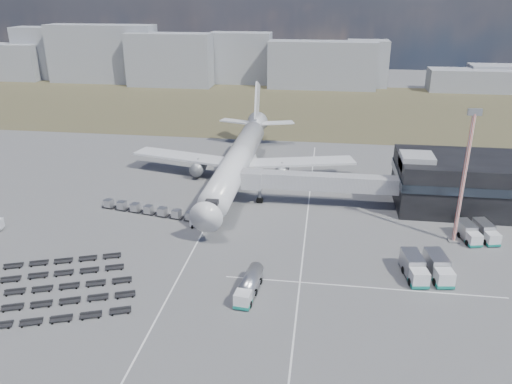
# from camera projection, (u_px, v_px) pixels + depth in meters

# --- Properties ---
(ground) EXTENTS (420.00, 420.00, 0.00)m
(ground) POSITION_uv_depth(u_px,v_px,m) (206.00, 249.00, 82.41)
(ground) COLOR #565659
(ground) RESTS_ON ground
(grass_strip) EXTENTS (420.00, 90.00, 0.01)m
(grass_strip) POSITION_uv_depth(u_px,v_px,m) (276.00, 106.00, 183.31)
(grass_strip) COLOR #433B28
(grass_strip) RESTS_ON ground
(lane_markings) EXTENTS (47.12, 110.00, 0.01)m
(lane_markings) POSITION_uv_depth(u_px,v_px,m) (267.00, 244.00, 83.89)
(lane_markings) COLOR silver
(lane_markings) RESTS_ON ground
(terminal) EXTENTS (30.40, 16.40, 11.00)m
(terminal) POSITION_uv_depth(u_px,v_px,m) (475.00, 182.00, 96.19)
(terminal) COLOR black
(terminal) RESTS_ON ground
(jet_bridge) EXTENTS (30.30, 3.80, 7.05)m
(jet_bridge) POSITION_uv_depth(u_px,v_px,m) (309.00, 182.00, 97.17)
(jet_bridge) COLOR #939399
(jet_bridge) RESTS_ON ground
(airliner) EXTENTS (51.59, 64.53, 17.62)m
(airliner) POSITION_uv_depth(u_px,v_px,m) (239.00, 158.00, 110.12)
(airliner) COLOR silver
(airliner) RESTS_ON ground
(skyline) EXTENTS (302.73, 25.93, 25.42)m
(skyline) POSITION_uv_depth(u_px,v_px,m) (231.00, 61.00, 220.39)
(skyline) COLOR gray
(skyline) RESTS_ON ground
(fuel_tanker) EXTENTS (3.10, 8.90, 2.82)m
(fuel_tanker) POSITION_uv_depth(u_px,v_px,m) (249.00, 285.00, 69.70)
(fuel_tanker) COLOR silver
(fuel_tanker) RESTS_ON ground
(pushback_tug) EXTENTS (3.42, 2.06, 1.49)m
(pushback_tug) POSITION_uv_depth(u_px,v_px,m) (200.00, 223.00, 89.86)
(pushback_tug) COLOR silver
(pushback_tug) RESTS_ON ground
(catering_truck) EXTENTS (4.33, 7.12, 3.05)m
(catering_truck) POSITION_uv_depth(u_px,v_px,m) (250.00, 161.00, 119.70)
(catering_truck) COLOR silver
(catering_truck) RESTS_ON ground
(service_trucks_near) EXTENTS (7.12, 8.15, 2.96)m
(service_trucks_near) POSITION_uv_depth(u_px,v_px,m) (426.00, 268.00, 73.74)
(service_trucks_near) COLOR silver
(service_trucks_near) RESTS_ON ground
(service_trucks_far) EXTENTS (6.56, 7.37, 2.57)m
(service_trucks_far) POSITION_uv_depth(u_px,v_px,m) (477.00, 232.00, 85.00)
(service_trucks_far) COLOR silver
(service_trucks_far) RESTS_ON ground
(uld_row) EXTENTS (20.10, 5.42, 1.57)m
(uld_row) POSITION_uv_depth(u_px,v_px,m) (149.00, 210.00, 94.79)
(uld_row) COLOR black
(uld_row) RESTS_ON ground
(baggage_dollies) EXTENTS (31.73, 25.37, 0.66)m
(baggage_dollies) POSITION_uv_depth(u_px,v_px,m) (28.00, 291.00, 70.28)
(baggage_dollies) COLOR black
(baggage_dollies) RESTS_ON ground
(floodlight_mast) EXTENTS (2.15, 1.76, 22.85)m
(floodlight_mast) POSITION_uv_depth(u_px,v_px,m) (464.00, 178.00, 80.61)
(floodlight_mast) COLOR red
(floodlight_mast) RESTS_ON ground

